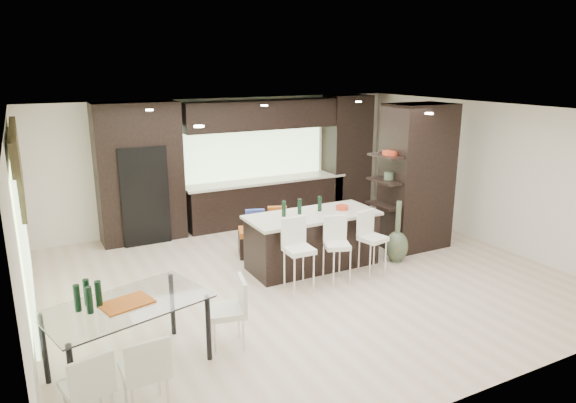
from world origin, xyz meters
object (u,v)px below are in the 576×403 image
stool_mid (337,257)px  kitchen_island (312,240)px  chair_far (87,391)px  chair_end (227,316)px  stool_left (299,263)px  dining_table (129,338)px  stool_right (372,250)px  floor_vase (397,232)px  bench (274,241)px  chair_near (145,375)px

stool_mid → kitchen_island: bearing=109.9°
chair_far → chair_end: size_ratio=0.95×
chair_end → stool_left: bearing=-44.7°
dining_table → chair_end: bearing=-15.2°
stool_right → floor_vase: (0.75, 0.29, 0.12)m
chair_far → kitchen_island: bearing=20.1°
bench → chair_far: 4.95m
kitchen_island → dining_table: (-3.40, -1.78, -0.05)m
kitchen_island → stool_mid: kitchen_island is taller
bench → chair_far: bearing=-118.6°
chair_near → bench: bearing=46.0°
chair_end → chair_near: bearing=136.7°
chair_near → kitchen_island: bearing=35.3°
kitchen_island → stool_left: bearing=-131.5°
bench → floor_vase: size_ratio=1.18×
chair_far → chair_end: (1.70, 0.77, 0.02)m
stool_mid → chair_far: stool_mid is taller
floor_vase → chair_end: bearing=-160.7°
chair_near → chair_far: 0.54m
stool_left → bench: 1.67m
stool_right → chair_end: stool_right is taller
floor_vase → dining_table: (-4.84, -1.29, -0.13)m
stool_mid → dining_table: (-3.40, -1.00, -0.01)m
bench → dining_table: bearing=-121.4°
stool_right → chair_end: 3.09m
stool_left → chair_near: bearing=-145.0°
stool_right → bench: size_ratio=0.67×
floor_vase → chair_near: size_ratio=1.36×
stool_left → chair_end: bearing=-145.6°
dining_table → stool_mid: bearing=1.2°
kitchen_island → chair_end: 2.86m
dining_table → chair_near: dining_table is taller
kitchen_island → stool_right: (0.69, -0.77, -0.04)m
floor_vase → kitchen_island: bearing=161.2°
kitchen_island → chair_far: bearing=-147.3°
chair_far → stool_right: bearing=8.1°
kitchen_island → bench: bearing=110.8°
bench → chair_end: bearing=-108.0°
stool_left → chair_near: stool_left is taller
chair_end → floor_vase: bearing=-58.0°
dining_table → chair_far: 0.94m
bench → chair_near: (-3.08, -3.39, 0.15)m
stool_right → floor_vase: bearing=8.8°
stool_right → chair_far: bearing=-171.1°
kitchen_island → chair_near: (-3.40, -2.56, -0.07)m
kitchen_island → stool_left: size_ratio=2.44×
dining_table → chair_far: (-0.54, -0.77, -0.03)m
stool_mid → chair_end: size_ratio=1.06×
chair_end → bench: bearing=-23.7°
stool_right → chair_near: 4.46m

